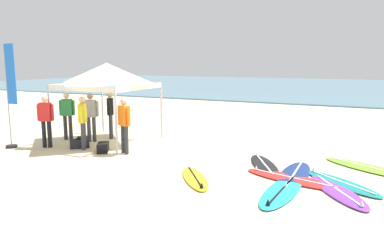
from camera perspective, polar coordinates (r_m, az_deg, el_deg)
ground_plane at (r=10.82m, az=-3.69°, el=-5.84°), size 80.00×80.00×0.00m
sea at (r=42.41m, az=18.46°, el=5.00°), size 80.00×36.00×0.10m
canopy_tent at (r=12.93m, az=-13.21°, el=7.11°), size 2.83×2.83×2.75m
surfboard_black at (r=10.08m, az=11.25°, el=-6.91°), size 1.50×2.17×0.19m
surfboard_yellow at (r=8.81m, az=0.47°, el=-9.10°), size 1.51×1.80×0.19m
surfboard_teal at (r=9.15m, az=22.32°, el=-9.10°), size 2.02×1.79×0.19m
surfboard_cyan at (r=8.22m, az=13.94°, el=-10.74°), size 0.82×2.44×0.19m
surfboard_lime at (r=10.67m, az=26.10°, el=-6.80°), size 2.56×1.88×0.19m
surfboard_navy at (r=9.38m, az=15.72°, el=-8.32°), size 0.69×2.54×0.19m
surfboard_purple at (r=8.57m, az=21.91°, el=-10.32°), size 1.67×2.20×0.19m
surfboard_red at (r=9.07m, az=15.52°, el=-8.90°), size 2.55×1.30×0.19m
person_red at (r=12.74m, az=-21.97°, el=0.34°), size 0.51×0.35×1.71m
person_orange at (r=11.19m, az=-10.58°, el=-0.29°), size 0.52×0.34×1.71m
person_green at (r=13.74m, az=-18.99°, el=1.11°), size 0.48×0.38×1.71m
person_yellow at (r=12.06m, az=-16.76°, el=0.15°), size 0.38×0.48×1.71m
person_grey at (r=13.17m, az=-15.57°, el=0.94°), size 0.48×0.38×1.71m
person_black at (r=13.56m, az=-12.68°, el=1.28°), size 0.39×0.47×1.71m
banner_flag at (r=13.04m, az=-26.60°, el=2.81°), size 0.60×0.36×3.40m
gear_bag_near_tent at (r=12.47m, az=-17.23°, el=-3.56°), size 0.65×0.65×0.28m
gear_bag_by_pole at (r=11.71m, az=-13.80°, el=-4.22°), size 0.59×0.68×0.28m
gear_bag_on_sand at (r=12.71m, az=-16.90°, el=-3.30°), size 0.60×0.68×0.28m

